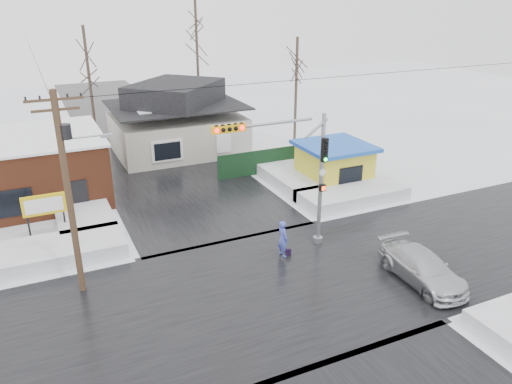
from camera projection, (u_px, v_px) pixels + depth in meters
name	position (u px, v px, depth m)	size (l,w,h in m)	color
ground	(277.00, 287.00, 22.61)	(120.00, 120.00, 0.00)	white
road_ns	(277.00, 287.00, 22.60)	(10.00, 120.00, 0.02)	black
road_ew	(277.00, 287.00, 22.60)	(120.00, 10.00, 0.02)	black
snowbank_nw	(52.00, 252.00, 24.83)	(7.00, 3.00, 0.80)	white
snowbank_ne	(352.00, 194.00, 31.86)	(7.00, 3.00, 0.80)	white
snowbank_nside_w	(81.00, 208.00, 29.81)	(3.00, 8.00, 0.80)	white
snowbank_nside_e	(288.00, 175.00, 35.28)	(3.00, 8.00, 0.80)	white
traffic_signal	(295.00, 166.00, 24.35)	(6.05, 0.68, 7.00)	gray
utility_pole	(69.00, 184.00, 20.54)	(3.15, 0.44, 9.00)	#382619
brick_building	(3.00, 171.00, 30.98)	(12.20, 8.20, 4.12)	brown
marquee_sign	(44.00, 206.00, 26.36)	(2.20, 0.21, 2.55)	black
house	(177.00, 120.00, 40.90)	(10.40, 8.40, 5.76)	beige
kiosk	(334.00, 164.00, 34.17)	(4.60, 4.60, 2.88)	gold
fence	(269.00, 161.00, 36.58)	(8.00, 0.12, 1.80)	black
tree_far_left	(86.00, 52.00, 39.92)	(3.00, 3.00, 10.00)	#332821
tree_far_mid	(196.00, 26.00, 44.91)	(3.00, 3.00, 12.00)	#332821
tree_far_right	(297.00, 60.00, 41.42)	(3.00, 3.00, 9.00)	#332821
pedestrian	(283.00, 239.00, 24.95)	(0.70, 0.46, 1.92)	#434FBD
car	(422.00, 268.00, 22.83)	(1.97, 4.84, 1.40)	#BBBDC3
shopping_bag	(288.00, 252.00, 25.27)	(0.28, 0.12, 0.35)	black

